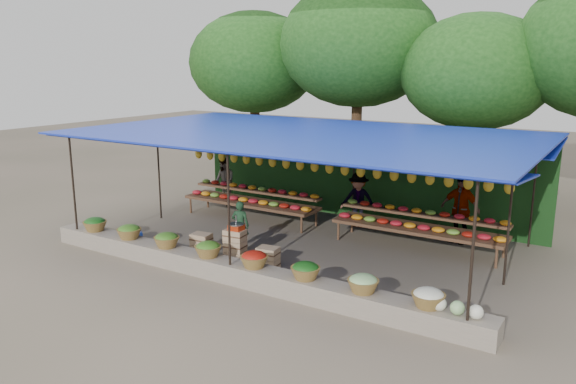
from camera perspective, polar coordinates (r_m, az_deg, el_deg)
The scene contains 16 objects.
ground at distance 14.04m, azimuth 1.43°, elevation -5.44°, with size 60.00×60.00×0.00m, color brown.
stone_curb at distance 11.82m, azimuth -5.44°, elevation -8.07°, with size 10.60×0.55×0.40m, color slate.
stall_canopy at distance 13.50m, azimuth 1.66°, elevation 5.46°, with size 10.80×6.60×2.82m.
produce_baskets at distance 11.75m, azimuth -5.86°, elevation -6.31°, with size 8.98×0.58×0.34m.
netting_backdrop at distance 16.43m, azimuth 7.06°, elevation 1.69°, with size 10.60×0.06×2.50m, color #184419.
tree_row at distance 18.65m, azimuth 12.75°, elevation 13.48°, with size 16.51×5.50×7.12m.
fruit_table_left at distance 16.27m, azimuth -3.69°, elevation -0.66°, with size 4.21×0.95×0.93m.
fruit_table_right at distance 14.04m, azimuth 13.16°, elevation -3.19°, with size 4.21×0.95×0.93m.
crate_counter at distance 12.87m, azimuth -5.49°, elevation -5.77°, with size 2.39×0.39×0.77m.
weighing_scale at distance 12.67m, azimuth -5.28°, elevation -3.51°, with size 0.32×0.32×0.34m.
vendor_seated at distance 13.66m, azimuth -4.87°, elevation -3.38°, with size 0.44×0.29×1.20m, color #1B3D23.
customer_left at distance 17.87m, azimuth -6.48°, elevation 1.03°, with size 0.74×0.58×1.53m, color slate.
customer_mid at distance 15.53m, azimuth 7.14°, elevation -0.82°, with size 0.98×0.56×1.52m, color slate.
customer_right at distance 14.70m, azimuth 17.08°, elevation -1.67°, with size 1.01×0.42×1.73m, color slate.
blue_crate_front at distance 14.50m, azimuth -17.25°, elevation -4.77°, with size 0.54×0.39×0.32m, color navy.
blue_crate_back at distance 14.76m, azimuth -15.51°, elevation -4.39°, with size 0.50×0.36×0.30m, color navy.
Camera 1 is at (6.76, -11.48, 4.42)m, focal length 35.00 mm.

